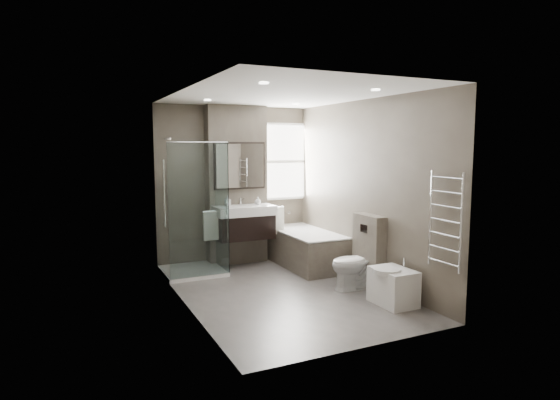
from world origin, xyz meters
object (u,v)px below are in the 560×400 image
vanity (244,222)px  toilet (356,263)px  bidet (393,286)px  bathtub (305,247)px

vanity → toilet: vanity is taller
vanity → bidet: vanity is taller
vanity → bathtub: (0.92, -0.33, -0.43)m
bathtub → bidet: size_ratio=2.80×
toilet → bidet: toilet is taller
toilet → bathtub: bearing=-176.5°
vanity → bidet: bearing=-67.5°
bathtub → vanity: bearing=160.6°
vanity → bathtub: vanity is taller
vanity → toilet: bearing=-60.4°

